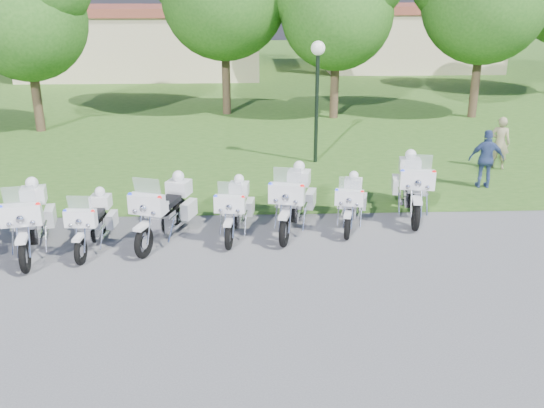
{
  "coord_description": "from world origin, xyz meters",
  "views": [
    {
      "loc": [
        0.26,
        -11.15,
        5.5
      ],
      "look_at": [
        0.77,
        1.2,
        0.95
      ],
      "focal_mm": 40.0,
      "sensor_mm": 36.0,
      "label": 1
    }
  ],
  "objects_px": {
    "motorcycle_3": "(165,209)",
    "motorcycle_4": "(235,208)",
    "motorcycle_6": "(351,202)",
    "lamp_post": "(317,71)",
    "bystander_a": "(500,143)",
    "motorcycle_5": "(293,199)",
    "bystander_c": "(486,159)",
    "motorcycle_2": "(93,221)",
    "motorcycle_1": "(30,219)",
    "motorcycle_7": "(412,186)"
  },
  "relations": [
    {
      "from": "motorcycle_4",
      "to": "bystander_c",
      "type": "distance_m",
      "value": 7.62
    },
    {
      "from": "motorcycle_3",
      "to": "motorcycle_6",
      "type": "distance_m",
      "value": 4.36
    },
    {
      "from": "motorcycle_7",
      "to": "bystander_a",
      "type": "relative_size",
      "value": 1.61
    },
    {
      "from": "motorcycle_3",
      "to": "motorcycle_4",
      "type": "xyz_separation_m",
      "value": [
        1.57,
        0.26,
        -0.09
      ]
    },
    {
      "from": "motorcycle_1",
      "to": "motorcycle_5",
      "type": "xyz_separation_m",
      "value": [
        5.72,
        1.04,
        -0.0
      ]
    },
    {
      "from": "motorcycle_3",
      "to": "lamp_post",
      "type": "bearing_deg",
      "value": -105.04
    },
    {
      "from": "motorcycle_7",
      "to": "bystander_c",
      "type": "xyz_separation_m",
      "value": [
        2.6,
        1.96,
        0.09
      ]
    },
    {
      "from": "motorcycle_1",
      "to": "lamp_post",
      "type": "relative_size",
      "value": 0.67
    },
    {
      "from": "motorcycle_5",
      "to": "bystander_c",
      "type": "height_order",
      "value": "motorcycle_5"
    },
    {
      "from": "motorcycle_4",
      "to": "bystander_a",
      "type": "distance_m",
      "value": 9.44
    },
    {
      "from": "motorcycle_4",
      "to": "lamp_post",
      "type": "height_order",
      "value": "lamp_post"
    },
    {
      "from": "motorcycle_4",
      "to": "bystander_c",
      "type": "relative_size",
      "value": 1.33
    },
    {
      "from": "motorcycle_5",
      "to": "lamp_post",
      "type": "height_order",
      "value": "lamp_post"
    },
    {
      "from": "motorcycle_3",
      "to": "motorcycle_5",
      "type": "xyz_separation_m",
      "value": [
        2.92,
        0.51,
        0.02
      ]
    },
    {
      "from": "motorcycle_4",
      "to": "bystander_c",
      "type": "bearing_deg",
      "value": -148.8
    },
    {
      "from": "motorcycle_2",
      "to": "motorcycle_1",
      "type": "bearing_deg",
      "value": 10.87
    },
    {
      "from": "motorcycle_6",
      "to": "lamp_post",
      "type": "height_order",
      "value": "lamp_post"
    },
    {
      "from": "motorcycle_2",
      "to": "motorcycle_7",
      "type": "distance_m",
      "value": 7.67
    },
    {
      "from": "motorcycle_4",
      "to": "motorcycle_3",
      "type": "bearing_deg",
      "value": 17.29
    },
    {
      "from": "motorcycle_5",
      "to": "bystander_c",
      "type": "bearing_deg",
      "value": -139.4
    },
    {
      "from": "motorcycle_5",
      "to": "motorcycle_6",
      "type": "relative_size",
      "value": 1.23
    },
    {
      "from": "lamp_post",
      "to": "motorcycle_4",
      "type": "bearing_deg",
      "value": -113.3
    },
    {
      "from": "motorcycle_6",
      "to": "lamp_post",
      "type": "relative_size",
      "value": 0.54
    },
    {
      "from": "motorcycle_4",
      "to": "motorcycle_2",
      "type": "bearing_deg",
      "value": 19.63
    },
    {
      "from": "motorcycle_2",
      "to": "motorcycle_6",
      "type": "distance_m",
      "value": 5.92
    },
    {
      "from": "motorcycle_5",
      "to": "motorcycle_6",
      "type": "distance_m",
      "value": 1.4
    },
    {
      "from": "motorcycle_5",
      "to": "bystander_c",
      "type": "distance_m",
      "value": 6.28
    },
    {
      "from": "motorcycle_6",
      "to": "motorcycle_4",
      "type": "bearing_deg",
      "value": 21.68
    },
    {
      "from": "lamp_post",
      "to": "motorcycle_3",
      "type": "bearing_deg",
      "value": -123.83
    },
    {
      "from": "motorcycle_2",
      "to": "motorcycle_5",
      "type": "xyz_separation_m",
      "value": [
        4.44,
        0.9,
        0.13
      ]
    },
    {
      "from": "motorcycle_6",
      "to": "bystander_a",
      "type": "relative_size",
      "value": 1.27
    },
    {
      "from": "motorcycle_2",
      "to": "bystander_c",
      "type": "height_order",
      "value": "bystander_c"
    },
    {
      "from": "motorcycle_7",
      "to": "lamp_post",
      "type": "height_order",
      "value": "lamp_post"
    },
    {
      "from": "motorcycle_7",
      "to": "motorcycle_3",
      "type": "bearing_deg",
      "value": 21.71
    },
    {
      "from": "motorcycle_2",
      "to": "motorcycle_6",
      "type": "relative_size",
      "value": 1.03
    },
    {
      "from": "motorcycle_1",
      "to": "motorcycle_4",
      "type": "bearing_deg",
      "value": 179.87
    },
    {
      "from": "bystander_a",
      "to": "lamp_post",
      "type": "bearing_deg",
      "value": 18.77
    },
    {
      "from": "motorcycle_1",
      "to": "motorcycle_6",
      "type": "bearing_deg",
      "value": 178.95
    },
    {
      "from": "motorcycle_3",
      "to": "bystander_c",
      "type": "height_order",
      "value": "motorcycle_3"
    },
    {
      "from": "motorcycle_4",
      "to": "lamp_post",
      "type": "bearing_deg",
      "value": -105.56
    },
    {
      "from": "motorcycle_5",
      "to": "motorcycle_1",
      "type": "bearing_deg",
      "value": 24.63
    },
    {
      "from": "lamp_post",
      "to": "bystander_a",
      "type": "distance_m",
      "value": 6.06
    },
    {
      "from": "motorcycle_7",
      "to": "bystander_c",
      "type": "relative_size",
      "value": 1.58
    },
    {
      "from": "bystander_a",
      "to": "motorcycle_2",
      "type": "bearing_deg",
      "value": 54.57
    },
    {
      "from": "motorcycle_4",
      "to": "bystander_a",
      "type": "height_order",
      "value": "bystander_a"
    },
    {
      "from": "motorcycle_1",
      "to": "motorcycle_2",
      "type": "distance_m",
      "value": 1.29
    },
    {
      "from": "motorcycle_7",
      "to": "motorcycle_5",
      "type": "bearing_deg",
      "value": 24.29
    },
    {
      "from": "motorcycle_1",
      "to": "motorcycle_3",
      "type": "distance_m",
      "value": 2.85
    },
    {
      "from": "motorcycle_3",
      "to": "motorcycle_7",
      "type": "bearing_deg",
      "value": -148.54
    },
    {
      "from": "bystander_a",
      "to": "motorcycle_3",
      "type": "bearing_deg",
      "value": 56.27
    }
  ]
}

